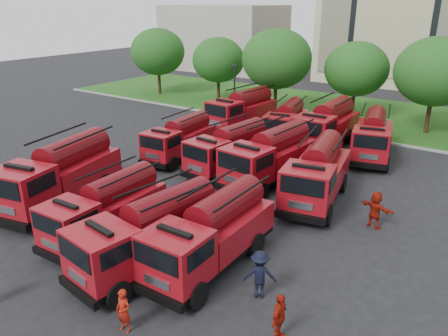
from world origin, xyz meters
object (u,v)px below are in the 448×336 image
(fire_truck_8, at_px, (242,110))
(firefighter_4, at_px, (165,169))
(fire_truck_5, at_px, (230,149))
(fire_truck_2, at_px, (151,233))
(firefighter_3, at_px, (259,296))
(firefighter_5, at_px, (373,227))
(firefighter_0, at_px, (125,330))
(fire_truck_1, at_px, (106,208))
(fire_truck_10, at_px, (327,125))
(fire_truck_0, at_px, (60,174))
(fire_truck_4, at_px, (180,138))
(fire_truck_7, at_px, (317,173))
(fire_truck_6, at_px, (270,156))
(fire_truck_9, at_px, (287,122))
(fire_truck_11, at_px, (373,136))
(fire_truck_3, at_px, (212,233))

(fire_truck_8, height_order, firefighter_4, fire_truck_8)
(fire_truck_5, bearing_deg, fire_truck_2, -66.83)
(firefighter_3, distance_m, firefighter_5, 8.21)
(firefighter_0, xyz_separation_m, firefighter_3, (2.79, 4.24, 0.00))
(fire_truck_1, height_order, fire_truck_2, fire_truck_2)
(fire_truck_10, bearing_deg, fire_truck_0, -114.46)
(fire_truck_4, xyz_separation_m, fire_truck_10, (7.51, 8.31, 0.28))
(fire_truck_2, bearing_deg, firefighter_0, -53.01)
(fire_truck_7, distance_m, firefighter_3, 9.56)
(fire_truck_4, relative_size, fire_truck_10, 0.86)
(fire_truck_2, relative_size, fire_truck_5, 1.04)
(fire_truck_6, bearing_deg, fire_truck_10, 93.70)
(fire_truck_4, relative_size, fire_truck_6, 0.87)
(fire_truck_2, bearing_deg, fire_truck_9, 108.25)
(fire_truck_8, bearing_deg, fire_truck_6, -44.56)
(fire_truck_10, relative_size, firefighter_3, 3.95)
(fire_truck_6, xyz_separation_m, fire_truck_9, (-3.27, 8.50, -0.19))
(fire_truck_6, relative_size, fire_truck_8, 1.00)
(fire_truck_11, height_order, firefighter_0, fire_truck_11)
(fire_truck_5, relative_size, firefighter_3, 3.58)
(fire_truck_5, xyz_separation_m, fire_truck_6, (3.09, -0.16, 0.15))
(fire_truck_0, xyz_separation_m, fire_truck_2, (8.37, -1.69, -0.18))
(fire_truck_7, relative_size, fire_truck_8, 1.01)
(fire_truck_10, distance_m, firefighter_4, 12.82)
(fire_truck_8, xyz_separation_m, fire_truck_10, (8.08, -0.74, 0.06))
(fire_truck_3, bearing_deg, fire_truck_1, -173.32)
(fire_truck_10, bearing_deg, firefighter_3, -74.92)
(fire_truck_0, bearing_deg, firefighter_4, 70.03)
(fire_truck_4, bearing_deg, fire_truck_2, -59.30)
(fire_truck_7, relative_size, firefighter_3, 3.93)
(firefighter_5, bearing_deg, fire_truck_9, -29.42)
(fire_truck_5, distance_m, fire_truck_11, 10.48)
(fire_truck_9, relative_size, firefighter_4, 3.73)
(firefighter_3, bearing_deg, fire_truck_10, -106.46)
(fire_truck_1, height_order, firefighter_3, fire_truck_1)
(firefighter_3, bearing_deg, firefighter_5, -135.11)
(fire_truck_5, height_order, firefighter_4, fire_truck_5)
(fire_truck_5, distance_m, fire_truck_9, 8.34)
(fire_truck_10, height_order, firefighter_4, fire_truck_10)
(firefighter_0, relative_size, firefighter_5, 0.85)
(fire_truck_6, height_order, firefighter_3, fire_truck_6)
(fire_truck_1, bearing_deg, firefighter_0, -39.09)
(fire_truck_3, xyz_separation_m, fire_truck_4, (-9.97, 9.73, -0.12))
(fire_truck_3, relative_size, fire_truck_6, 0.92)
(fire_truck_0, relative_size, fire_truck_3, 1.17)
(fire_truck_5, distance_m, fire_truck_10, 8.97)
(fire_truck_3, height_order, fire_truck_9, fire_truck_3)
(firefighter_0, bearing_deg, fire_truck_7, 82.53)
(fire_truck_5, relative_size, firefighter_4, 3.75)
(fire_truck_6, distance_m, firefighter_5, 7.64)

